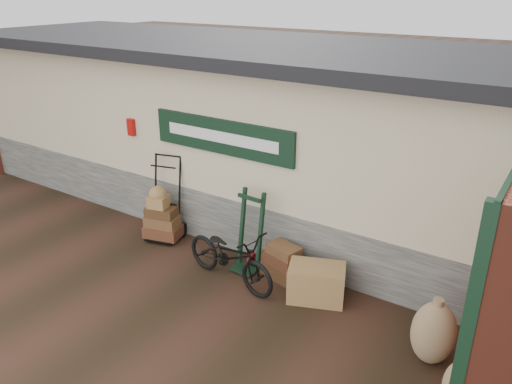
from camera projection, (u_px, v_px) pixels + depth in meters
ground at (203, 278)px, 7.59m from camera, size 80.00×80.00×0.00m
station_building at (294, 134)px, 9.07m from camera, size 14.40×4.10×3.20m
porter_trolley at (165, 197)px, 8.59m from camera, size 0.86×0.73×1.49m
green_barrow at (249, 232)px, 7.61m from camera, size 0.49×0.42×1.29m
suitcase_stack at (282, 260)px, 7.55m from camera, size 0.69×0.53×0.54m
wicker_hamper at (316, 283)px, 7.02m from camera, size 0.92×0.76×0.51m
bicycle at (230, 253)px, 7.32m from camera, size 0.85×1.77×0.99m
burlap_sack_left at (433, 333)px, 5.77m from camera, size 0.63×0.58×0.82m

